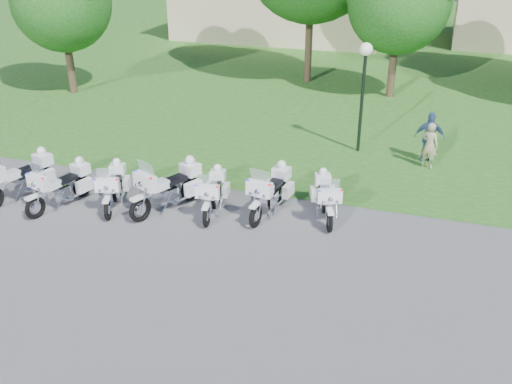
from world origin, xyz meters
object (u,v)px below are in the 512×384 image
(motorcycle_6, at_px, (326,196))
(lamp_post, at_px, (364,70))
(motorcycle_5, at_px, (271,191))
(motorcycle_0, at_px, (22,175))
(motorcycle_4, at_px, (213,192))
(motorcycle_2, at_px, (114,186))
(bystander_a, at_px, (430,146))
(motorcycle_1, at_px, (62,185))
(motorcycle_3, at_px, (170,186))
(bystander_c, at_px, (430,138))

(motorcycle_6, xyz_separation_m, lamp_post, (0.12, 5.28, 2.34))
(motorcycle_5, height_order, lamp_post, lamp_post)
(motorcycle_0, xyz_separation_m, motorcycle_4, (5.77, 0.87, -0.09))
(motorcycle_5, bearing_deg, motorcycle_2, 20.21)
(lamp_post, height_order, bystander_a, lamp_post)
(motorcycle_5, bearing_deg, motorcycle_4, 24.77)
(motorcycle_1, distance_m, motorcycle_5, 6.05)
(motorcycle_3, bearing_deg, motorcycle_2, 34.95)
(bystander_a, bearing_deg, lamp_post, 4.36)
(motorcycle_5, bearing_deg, motorcycle_0, 18.13)
(motorcycle_3, bearing_deg, lamp_post, -100.89)
(motorcycle_3, distance_m, motorcycle_5, 2.89)
(motorcycle_3, height_order, bystander_c, bystander_c)
(motorcycle_1, distance_m, lamp_post, 10.51)
(motorcycle_6, height_order, lamp_post, lamp_post)
(motorcycle_0, height_order, motorcycle_4, motorcycle_0)
(motorcycle_3, bearing_deg, motorcycle_1, 38.99)
(motorcycle_4, height_order, motorcycle_6, motorcycle_6)
(motorcycle_2, bearing_deg, motorcycle_5, 173.45)
(motorcycle_0, height_order, motorcycle_6, motorcycle_0)
(motorcycle_3, height_order, bystander_a, motorcycle_3)
(motorcycle_6, bearing_deg, motorcycle_3, -7.31)
(motorcycle_0, xyz_separation_m, motorcycle_2, (2.87, 0.36, -0.09))
(motorcycle_4, relative_size, bystander_a, 1.36)
(motorcycle_3, relative_size, bystander_c, 1.35)
(motorcycle_4, bearing_deg, lamp_post, -127.95)
(motorcycle_1, xyz_separation_m, motorcycle_4, (4.31, 0.99, -0.05))
(motorcycle_1, xyz_separation_m, lamp_post, (7.52, 6.98, 2.29))
(motorcycle_2, bearing_deg, motorcycle_6, 172.46)
(motorcycle_1, bearing_deg, motorcycle_4, -151.50)
(motorcycle_5, relative_size, motorcycle_6, 1.15)
(motorcycle_2, xyz_separation_m, bystander_c, (8.53, 6.23, 0.27))
(motorcycle_2, bearing_deg, bystander_a, -165.40)
(lamp_post, bearing_deg, motorcycle_5, -106.66)
(motorcycle_2, height_order, lamp_post, lamp_post)
(motorcycle_0, relative_size, bystander_c, 1.37)
(motorcycle_3, distance_m, bystander_a, 8.78)
(motorcycle_2, height_order, bystander_c, bystander_c)
(motorcycle_5, relative_size, lamp_post, 0.61)
(lamp_post, bearing_deg, motorcycle_0, -142.61)
(motorcycle_5, height_order, motorcycle_6, motorcycle_5)
(motorcycle_2, distance_m, motorcycle_5, 4.57)
(motorcycle_6, distance_m, bystander_a, 5.18)
(motorcycle_1, height_order, motorcycle_3, motorcycle_3)
(motorcycle_2, distance_m, bystander_c, 10.57)
(motorcycle_6, relative_size, lamp_post, 0.53)
(motorcycle_2, height_order, motorcycle_3, motorcycle_3)
(motorcycle_0, bearing_deg, motorcycle_2, -155.73)
(motorcycle_4, relative_size, lamp_post, 0.55)
(motorcycle_1, distance_m, bystander_c, 11.99)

